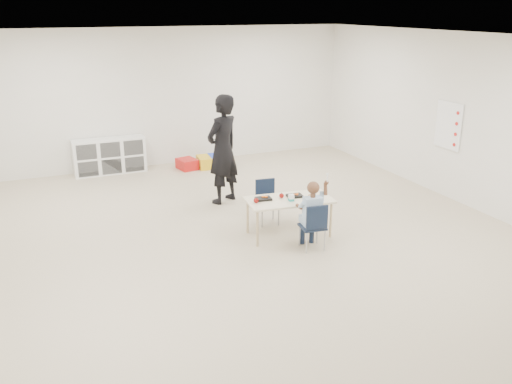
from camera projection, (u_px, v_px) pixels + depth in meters
name	position (u px, v px, depth m)	size (l,w,h in m)	color
room	(246.00, 148.00, 7.18)	(9.00, 9.02, 2.80)	tan
table	(289.00, 217.00, 7.85)	(1.29, 0.74, 0.56)	beige
chair_near	(312.00, 226.00, 7.40)	(0.33, 0.31, 0.67)	black
chair_far	(268.00, 203.00, 8.27)	(0.33, 0.31, 0.67)	black
child	(313.00, 212.00, 7.33)	(0.45, 0.45, 1.06)	#B3D2F3
lunch_tray_near	(295.00, 196.00, 7.84)	(0.22, 0.16, 0.03)	black
lunch_tray_far	(263.00, 199.00, 7.72)	(0.22, 0.16, 0.03)	black
milk_carton	(291.00, 198.00, 7.64)	(0.07, 0.07, 0.10)	white
bread_roll	(311.00, 196.00, 7.75)	(0.09, 0.09, 0.07)	tan
apple_near	(282.00, 196.00, 7.78)	(0.07, 0.07, 0.07)	maroon
apple_far	(256.00, 201.00, 7.59)	(0.07, 0.07, 0.07)	maroon
cubby_shelf	(110.00, 156.00, 10.79)	(1.40, 0.40, 0.70)	white
rules_poster	(448.00, 125.00, 9.23)	(0.02, 0.60, 0.80)	white
adult	(223.00, 149.00, 9.01)	(0.67, 0.44, 1.84)	black
bin_red	(187.00, 164.00, 11.12)	(0.34, 0.43, 0.21)	red
bin_yellow	(207.00, 162.00, 11.23)	(0.37, 0.47, 0.23)	gold
bin_blue	(219.00, 161.00, 11.30)	(0.38, 0.49, 0.24)	blue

